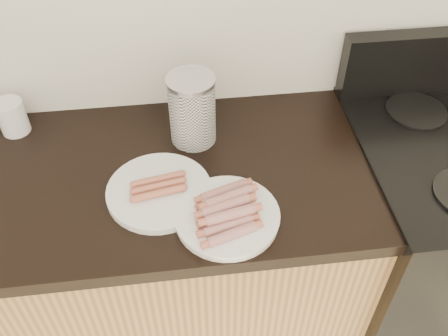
{
  "coord_description": "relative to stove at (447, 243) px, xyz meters",
  "views": [
    {
      "loc": [
        -0.11,
        0.74,
        1.85
      ],
      "look_at": [
        -0.0,
        1.62,
        0.97
      ],
      "focal_mm": 40.0,
      "sensor_mm": 36.0,
      "label": 1
    }
  ],
  "objects": [
    {
      "name": "cabinet_base",
      "position": [
        -1.48,
        0.01,
        -0.03
      ],
      "size": [
        2.2,
        0.59,
        0.86
      ],
      "primitive_type": "cube",
      "color": "#AD7B43",
      "rests_on": "floor"
    },
    {
      "name": "stove",
      "position": [
        0.0,
        0.0,
        0.0
      ],
      "size": [
        0.76,
        0.65,
        0.91
      ],
      "color": "black",
      "rests_on": "floor"
    },
    {
      "name": "burner_far_left",
      "position": [
        -0.17,
        0.17,
        0.46
      ],
      "size": [
        0.18,
        0.18,
        0.01
      ],
      "primitive_type": "cylinder",
      "color": "black",
      "rests_on": "stove"
    },
    {
      "name": "main_plate",
      "position": [
        -0.79,
        -0.17,
        0.45
      ],
      "size": [
        0.3,
        0.3,
        0.02
      ],
      "primitive_type": "cylinder",
      "rotation": [
        0.0,
        0.0,
        -0.22
      ],
      "color": "white",
      "rests_on": "counter_slab"
    },
    {
      "name": "side_plate",
      "position": [
        -0.95,
        -0.06,
        0.45
      ],
      "size": [
        0.32,
        0.32,
        0.02
      ],
      "primitive_type": "cylinder",
      "rotation": [
        0.0,
        0.0,
        0.2
      ],
      "color": "white",
      "rests_on": "counter_slab"
    },
    {
      "name": "hotdog_pile",
      "position": [
        -0.79,
        -0.16,
        0.48
      ],
      "size": [
        0.12,
        0.19,
        0.05
      ],
      "rotation": [
        0.0,
        0.0,
        0.26
      ],
      "color": "maroon",
      "rests_on": "main_plate"
    },
    {
      "name": "plain_sausages",
      "position": [
        -0.95,
        -0.06,
        0.47
      ],
      "size": [
        0.13,
        0.09,
        0.02
      ],
      "rotation": [
        0.0,
        0.0,
        0.19
      ],
      "color": "#B36143",
      "rests_on": "side_plate"
    },
    {
      "name": "canister",
      "position": [
        -0.84,
        0.15,
        0.55
      ],
      "size": [
        0.13,
        0.13,
        0.2
      ],
      "rotation": [
        0.0,
        0.0,
        0.3
      ],
      "color": "white",
      "rests_on": "counter_slab"
    },
    {
      "name": "mug",
      "position": [
        -1.36,
        0.24,
        0.49
      ],
      "size": [
        0.1,
        0.1,
        0.1
      ],
      "primitive_type": "cylinder",
      "rotation": [
        0.0,
        0.0,
        -0.24
      ],
      "color": "white",
      "rests_on": "counter_slab"
    }
  ]
}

